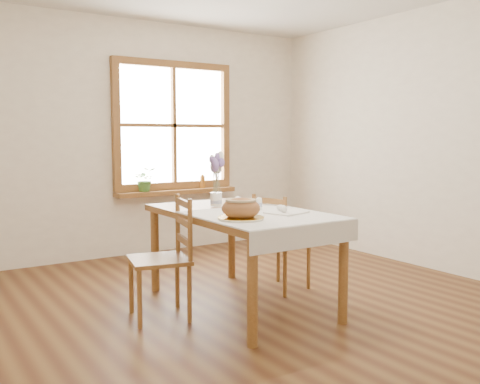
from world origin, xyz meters
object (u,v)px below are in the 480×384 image
object	(u,v)px
bread_plate	(241,218)
chair_right	(282,242)
flower_vase	(216,200)
dining_table	(240,222)
chair_left	(159,258)

from	to	relation	value
bread_plate	chair_right	bearing A→B (deg)	35.92
bread_plate	flower_vase	size ratio (longest dim) A/B	2.87
dining_table	chair_left	bearing A→B (deg)	172.01
chair_right	flower_vase	xyz separation A→B (m)	(-0.57, 0.15, 0.39)
dining_table	chair_left	xyz separation A→B (m)	(-0.65, 0.09, -0.22)
chair_right	flower_vase	size ratio (longest dim) A/B	7.73
chair_right	bread_plate	xyz separation A→B (m)	(-0.80, -0.58, 0.35)
dining_table	chair_right	distance (m)	0.63
bread_plate	chair_left	bearing A→B (deg)	128.80
bread_plate	flower_vase	bearing A→B (deg)	72.20
dining_table	chair_left	world-z (taller)	chair_left
bread_plate	flower_vase	world-z (taller)	flower_vase
dining_table	bread_plate	distance (m)	0.48
dining_table	flower_vase	size ratio (longest dim) A/B	14.76
chair_right	bread_plate	size ratio (longest dim) A/B	2.69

